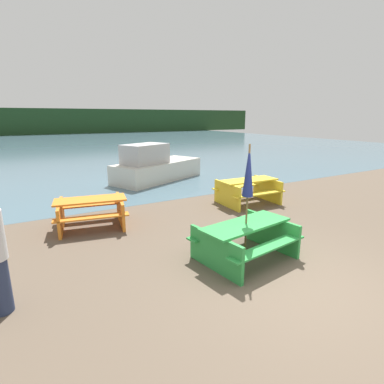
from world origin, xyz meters
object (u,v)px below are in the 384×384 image
at_px(boat, 155,167).
at_px(picnic_table_orange, 91,210).
at_px(picnic_table_yellow, 248,189).
at_px(umbrella_navy, 248,173).
at_px(picnic_table_green, 245,237).

bearing_deg(boat, picnic_table_orange, -152.83).
relative_size(picnic_table_yellow, picnic_table_orange, 1.00).
distance_m(picnic_table_yellow, umbrella_navy, 4.17).
bearing_deg(picnic_table_green, picnic_table_yellow, 49.29).
distance_m(picnic_table_yellow, boat, 4.99).
height_order(picnic_table_green, boat, boat).
xyz_separation_m(picnic_table_orange, umbrella_navy, (2.26, -3.33, 1.28)).
bearing_deg(picnic_table_yellow, umbrella_navy, -130.71).
distance_m(picnic_table_green, boat, 7.98).
bearing_deg(picnic_table_yellow, boat, 103.81).
bearing_deg(umbrella_navy, picnic_table_yellow, 49.29).
distance_m(umbrella_navy, boat, 8.06).
distance_m(picnic_table_orange, umbrella_navy, 4.23).
relative_size(picnic_table_orange, umbrella_navy, 0.86).
height_order(picnic_table_orange, umbrella_navy, umbrella_navy).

